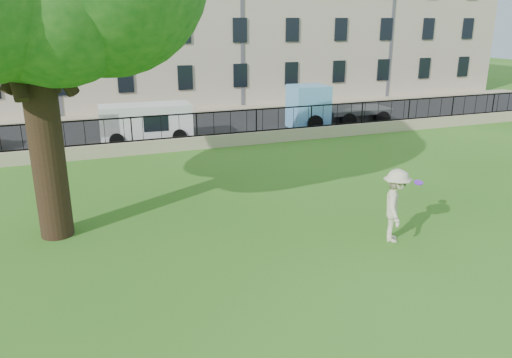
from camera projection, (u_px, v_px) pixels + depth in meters
name	position (u px, v px, depth m)	size (l,w,h in m)	color
ground	(312.00, 254.00, 13.05)	(120.00, 120.00, 0.00)	#2C6217
retaining_wall	(197.00, 143.00, 23.65)	(50.00, 0.40, 0.60)	tan
iron_railing	(197.00, 125.00, 23.39)	(50.00, 0.05, 1.13)	black
street	(177.00, 129.00, 27.92)	(60.00, 9.00, 0.01)	black
sidewalk	(160.00, 113.00, 32.54)	(60.00, 1.40, 0.12)	tan
building_row	(140.00, 4.00, 35.50)	(56.40, 10.40, 13.80)	#B1A78D
man	(396.00, 206.00, 13.57)	(1.32, 0.76, 2.05)	beige
frisbee	(419.00, 182.00, 14.87)	(0.27, 0.27, 0.03)	#6C23CB
white_van	(146.00, 123.00, 24.92)	(4.44, 1.73, 1.87)	silver
blue_truck	(338.00, 105.00, 28.52)	(5.71, 2.03, 2.39)	#63AAE9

